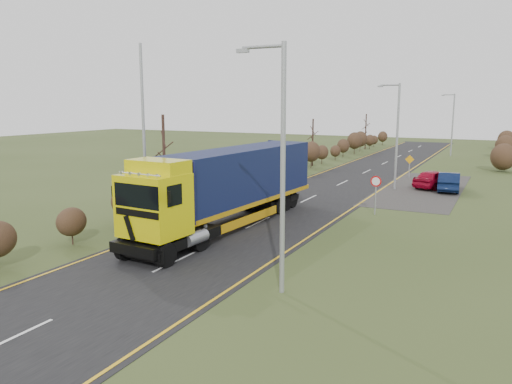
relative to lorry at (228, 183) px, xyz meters
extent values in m
plane|color=#35441D|center=(1.01, -2.38, -2.47)|extent=(160.00, 160.00, 0.00)
cube|color=black|center=(1.01, 7.62, -2.46)|extent=(8.00, 120.00, 0.02)
cube|color=#302D2B|center=(7.51, 17.62, -2.45)|extent=(6.00, 18.00, 0.02)
cube|color=gold|center=(-2.69, 7.62, -2.44)|extent=(0.12, 116.00, 0.01)
cube|color=gold|center=(4.71, 7.62, -2.44)|extent=(0.12, 116.00, 0.01)
cube|color=silver|center=(1.01, -14.38, -2.44)|extent=(0.12, 3.00, 0.01)
cube|color=silver|center=(1.01, -6.38, -2.44)|extent=(0.12, 3.00, 0.01)
cube|color=silver|center=(1.01, 1.62, -2.44)|extent=(0.12, 3.00, 0.01)
cube|color=silver|center=(1.01, 9.62, -2.44)|extent=(0.12, 3.00, 0.01)
cube|color=silver|center=(1.01, 17.62, -2.44)|extent=(0.12, 3.00, 0.01)
cube|color=silver|center=(1.01, 25.62, -2.44)|extent=(0.12, 3.00, 0.01)
cube|color=silver|center=(1.01, 33.62, -2.44)|extent=(0.12, 3.00, 0.01)
cube|color=silver|center=(1.01, 41.62, -2.44)|extent=(0.12, 3.00, 0.01)
cube|color=silver|center=(1.01, 49.62, -2.44)|extent=(0.12, 3.00, 0.01)
cube|color=silver|center=(1.01, 57.62, -2.44)|extent=(0.12, 3.00, 0.01)
ellipsoid|color=#322316|center=(-5.00, -6.38, -1.33)|extent=(1.21, 1.57, 1.39)
ellipsoid|color=#322316|center=(-4.99, -2.38, -0.98)|extent=(1.58, 2.06, 1.82)
ellipsoid|color=#322316|center=(-4.97, 1.62, -0.63)|extent=(1.96, 2.55, 2.25)
ellipsoid|color=#322316|center=(-5.02, 5.62, -0.75)|extent=(1.83, 2.38, 2.10)
ellipsoid|color=#322316|center=(-4.94, 9.62, -1.18)|extent=(1.37, 1.78, 1.57)
ellipsoid|color=#322316|center=(-5.05, 13.62, -1.34)|extent=(1.20, 1.56, 1.38)
ellipsoid|color=#322316|center=(-4.91, 17.62, -1.01)|extent=(1.55, 2.02, 1.78)
ellipsoid|color=#322316|center=(-5.08, 21.62, -0.64)|extent=(1.95, 2.53, 2.24)
ellipsoid|color=#322316|center=(-4.88, 25.62, -0.73)|extent=(1.85, 2.41, 2.13)
ellipsoid|color=#322316|center=(-5.11, 29.62, -1.15)|extent=(1.40, 1.81, 1.61)
ellipsoid|color=#322316|center=(-4.86, 33.62, -1.35)|extent=(1.19, 1.55, 1.37)
ellipsoid|color=#322316|center=(-5.13, 37.62, -1.04)|extent=(1.52, 1.97, 1.75)
ellipsoid|color=#322316|center=(-4.83, 41.62, -0.65)|extent=(1.93, 2.51, 2.22)
ellipsoid|color=#322316|center=(-5.16, 45.62, -0.70)|extent=(1.88, 2.44, 2.16)
ellipsoid|color=#322316|center=(-4.81, 49.62, -1.13)|extent=(1.43, 1.85, 1.64)
ellipsoid|color=#322316|center=(-5.18, 53.62, -1.35)|extent=(1.19, 1.55, 1.37)
ellipsoid|color=#322316|center=(-4.79, 57.62, -1.07)|extent=(1.49, 1.93, 1.71)
cylinder|color=#332119|center=(-5.49, 1.62, 0.56)|extent=(0.18, 0.18, 6.05)
cylinder|color=#332119|center=(-5.49, 27.62, 0.06)|extent=(0.18, 0.18, 5.06)
cylinder|color=#332119|center=(-5.49, 49.62, 0.11)|extent=(0.18, 0.18, 5.15)
cube|color=black|center=(0.00, -5.42, -1.74)|extent=(2.79, 4.90, 0.46)
cube|color=#CFC509|center=(0.00, -6.35, -0.04)|extent=(2.73, 2.44, 2.68)
cube|color=black|center=(0.00, -7.43, -1.90)|extent=(2.58, 0.30, 0.57)
cube|color=black|center=(-0.43, -7.50, -0.87)|extent=(0.62, 0.06, 1.11)
cube|color=black|center=(0.43, -7.50, -0.87)|extent=(0.62, 0.06, 1.11)
cube|color=black|center=(0.00, -7.47, 0.53)|extent=(2.42, 0.22, 0.98)
cube|color=black|center=(0.00, -7.50, -0.20)|extent=(2.37, 0.19, 0.29)
cube|color=#CFC509|center=(0.00, -5.99, 1.59)|extent=(2.67, 1.62, 0.58)
cylinder|color=silver|center=(0.00, -7.23, 1.40)|extent=(2.27, 0.21, 0.06)
cube|color=black|center=(-1.48, -7.23, 0.58)|extent=(0.09, 0.13, 0.46)
cube|color=black|center=(1.48, -7.23, 0.58)|extent=(0.09, 0.13, 0.46)
cylinder|color=gray|center=(-1.19, -5.01, -1.69)|extent=(0.67, 1.38, 0.58)
cylinder|color=gray|center=(1.19, -5.01, -1.69)|extent=(0.67, 1.38, 0.58)
cube|color=#C48C0D|center=(0.00, 1.29, -1.20)|extent=(3.45, 13.15, 0.25)
cube|color=black|center=(0.00, 1.29, 0.35)|extent=(3.40, 12.74, 2.84)
cube|color=#101245|center=(0.00, 7.60, 0.35)|extent=(2.56, 0.23, 2.84)
cube|color=#101245|center=(0.00, -5.03, 0.35)|extent=(2.56, 0.23, 2.84)
cube|color=black|center=(0.00, 5.21, -1.80)|extent=(2.62, 3.87, 0.36)
cube|color=#C48C0D|center=(-1.26, 0.26, -1.90)|extent=(0.43, 5.67, 0.46)
cube|color=#C48C0D|center=(1.26, 0.26, -1.90)|extent=(0.43, 5.67, 0.46)
cylinder|color=black|center=(-1.08, -7.07, -1.93)|extent=(0.40, 1.09, 1.07)
cylinder|color=black|center=(1.08, -7.07, -1.93)|extent=(0.40, 1.09, 1.07)
cylinder|color=black|center=(-1.08, -4.49, -1.93)|extent=(0.40, 1.09, 1.07)
cylinder|color=black|center=(1.08, -4.49, -1.93)|extent=(0.40, 1.09, 1.07)
cylinder|color=black|center=(-1.08, 4.28, -1.93)|extent=(0.40, 1.09, 1.07)
cylinder|color=black|center=(1.08, 4.28, -1.93)|extent=(0.40, 1.09, 1.07)
cylinder|color=black|center=(-1.08, 5.31, -1.93)|extent=(0.40, 1.09, 1.07)
cylinder|color=black|center=(1.08, 5.31, -1.93)|extent=(0.40, 1.09, 1.07)
cylinder|color=black|center=(-1.08, 6.35, -1.93)|extent=(0.40, 1.09, 1.07)
cylinder|color=black|center=(1.08, 6.35, -1.93)|extent=(0.40, 1.09, 1.07)
imported|color=maroon|center=(8.22, 18.48, -1.73)|extent=(2.99, 4.65, 1.47)
imported|color=#091534|center=(9.51, 17.63, -1.74)|extent=(1.91, 4.52, 1.45)
cylinder|color=#989A9D|center=(6.51, -7.41, 1.92)|extent=(0.18, 0.18, 8.77)
cylinder|color=#989A9D|center=(5.73, -7.41, 6.16)|extent=(1.56, 0.12, 0.12)
cube|color=#989A9D|center=(4.95, -7.41, 6.06)|extent=(0.44, 0.18, 0.14)
cylinder|color=#989A9D|center=(5.61, 16.52, 1.65)|extent=(0.18, 0.18, 8.23)
cylinder|color=#989A9D|center=(4.88, 16.52, 5.63)|extent=(1.46, 0.12, 0.12)
cube|color=#989A9D|center=(4.15, 16.52, 5.54)|extent=(0.41, 0.16, 0.13)
cylinder|color=#989A9D|center=(6.79, 45.36, 1.47)|extent=(0.18, 0.18, 7.88)
cylinder|color=#989A9D|center=(6.09, 45.36, 5.28)|extent=(1.40, 0.12, 0.12)
cube|color=#989A9D|center=(5.39, 45.36, 5.19)|extent=(0.39, 0.16, 0.12)
cylinder|color=#989A9D|center=(-4.19, -1.79, 2.45)|extent=(0.16, 0.16, 9.84)
cylinder|color=#989A9D|center=(6.41, 6.80, -1.43)|extent=(0.08, 0.08, 2.07)
cylinder|color=red|center=(6.41, 6.77, -0.40)|extent=(0.66, 0.04, 0.66)
cylinder|color=white|center=(6.41, 6.75, -0.40)|extent=(0.50, 0.02, 0.50)
cylinder|color=#989A9D|center=(5.50, 23.32, -1.68)|extent=(0.08, 0.08, 1.58)
cube|color=orange|center=(5.50, 23.27, -0.78)|extent=(0.80, 0.04, 0.80)
camera|label=1|loc=(13.44, -23.11, 4.30)|focal=35.00mm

